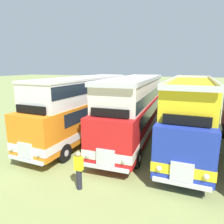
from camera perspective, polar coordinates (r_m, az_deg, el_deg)
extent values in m
plane|color=#8C9956|center=(14.45, 19.86, -9.51)|extent=(200.00, 200.00, 0.00)
cube|color=orange|center=(15.34, -8.01, -0.94)|extent=(3.10, 11.20, 2.30)
cube|color=white|center=(15.49, -7.94, -3.10)|extent=(3.14, 11.24, 0.44)
cube|color=#19232D|center=(15.55, -7.31, 1.53)|extent=(3.00, 8.80, 0.76)
cube|color=#19232D|center=(11.05, -23.13, -3.64)|extent=(2.20, 0.22, 0.90)
cube|color=silver|center=(11.37, -22.99, -9.84)|extent=(0.91, 0.17, 0.80)
cube|color=silver|center=(11.55, -22.89, -12.19)|extent=(2.30, 0.27, 0.16)
sphere|color=#EAEACC|center=(10.76, -19.66, -10.84)|extent=(0.22, 0.22, 0.22)
sphere|color=#EAEACC|center=(12.01, -26.03, -8.95)|extent=(0.22, 0.22, 0.22)
cube|color=white|center=(15.23, -7.73, 6.23)|extent=(2.95, 10.29, 1.50)
cube|color=white|center=(15.16, -7.82, 9.32)|extent=(3.02, 10.40, 0.14)
cube|color=#19232D|center=(15.20, -7.76, 7.36)|extent=(2.99, 10.20, 0.68)
cube|color=black|center=(11.21, -21.65, 0.65)|extent=(1.90, 0.22, 0.40)
cylinder|color=black|center=(11.99, -13.07, -10.97)|extent=(0.34, 1.05, 1.04)
cylinder|color=silver|center=(11.91, -12.48, -11.12)|extent=(0.04, 0.36, 0.36)
cylinder|color=black|center=(13.42, -21.09, -8.93)|extent=(0.34, 1.05, 1.04)
cylinder|color=silver|center=(13.52, -21.55, -8.81)|extent=(0.04, 0.36, 0.36)
cylinder|color=black|center=(18.36, 1.30, -2.38)|extent=(0.34, 1.05, 1.04)
cylinder|color=silver|center=(18.30, 1.74, -2.43)|extent=(0.04, 0.36, 0.36)
cylinder|color=black|center=(19.32, -5.02, -1.67)|extent=(0.34, 1.05, 1.04)
cylinder|color=silver|center=(19.39, -5.41, -1.63)|extent=(0.04, 0.36, 0.36)
cube|color=red|center=(14.69, 6.02, -1.48)|extent=(2.78, 11.26, 2.30)
cube|color=silver|center=(14.84, 5.97, -3.73)|extent=(2.82, 11.30, 0.44)
cube|color=#19232D|center=(14.94, 6.42, 1.10)|extent=(2.75, 8.86, 0.76)
cube|color=#19232D|center=(9.40, -1.66, -5.36)|extent=(2.20, 0.15, 0.90)
cube|color=silver|center=(9.76, -1.85, -12.55)|extent=(0.90, 0.14, 0.80)
cube|color=silver|center=(9.95, -1.89, -15.23)|extent=(2.30, 0.20, 0.16)
sphere|color=#EAEACC|center=(9.49, 3.35, -13.31)|extent=(0.22, 0.22, 0.22)
sphere|color=#EAEACC|center=(10.08, -6.76, -11.79)|extent=(0.22, 0.22, 0.22)
cube|color=silver|center=(14.59, 6.42, 6.00)|extent=(2.65, 10.35, 1.50)
cube|color=silver|center=(9.39, -0.79, 7.43)|extent=(2.40, 0.16, 0.24)
cube|color=silver|center=(19.08, 9.62, 9.83)|extent=(2.40, 0.16, 0.24)
cube|color=silver|center=(14.31, 11.24, 8.93)|extent=(0.35, 10.30, 0.24)
cube|color=silver|center=(14.83, 1.91, 9.28)|extent=(0.35, 10.30, 0.24)
cube|color=#19232D|center=(14.63, 6.39, 4.83)|extent=(2.69, 10.25, 0.64)
cube|color=black|center=(9.64, -0.66, -0.27)|extent=(1.90, 0.17, 0.40)
cylinder|color=black|center=(11.15, 6.96, -12.59)|extent=(0.31, 1.05, 1.04)
cylinder|color=silver|center=(11.12, 7.74, -12.68)|extent=(0.03, 0.36, 0.36)
cylinder|color=black|center=(11.79, -4.24, -11.09)|extent=(0.31, 1.05, 1.04)
cylinder|color=silver|center=(11.84, -4.92, -10.99)|extent=(0.03, 0.36, 0.36)
cylinder|color=black|center=(18.42, 12.13, -2.61)|extent=(0.31, 1.05, 1.04)
cylinder|color=silver|center=(18.41, 12.60, -2.64)|extent=(0.03, 0.36, 0.36)
cylinder|color=black|center=(18.82, 5.17, -2.06)|extent=(0.31, 1.05, 1.04)
cylinder|color=silver|center=(18.85, 4.73, -2.02)|extent=(0.03, 0.36, 0.36)
cube|color=#1E339E|center=(13.94, 20.37, -2.97)|extent=(2.77, 10.95, 2.30)
cube|color=yellow|center=(14.11, 20.19, -5.32)|extent=(2.81, 11.00, 0.44)
cube|color=#19232D|center=(14.19, 20.61, -0.23)|extent=(2.74, 8.56, 0.76)
cube|color=#19232D|center=(8.60, 19.43, -7.81)|extent=(2.20, 0.15, 0.90)
cube|color=silver|center=(9.00, 18.80, -15.55)|extent=(0.90, 0.14, 0.80)
cube|color=silver|center=(9.21, 18.56, -18.39)|extent=(2.30, 0.20, 0.16)
sphere|color=#EAEACC|center=(9.01, 24.74, -16.01)|extent=(0.22, 0.22, 0.22)
sphere|color=#EAEACC|center=(9.05, 12.92, -14.98)|extent=(0.22, 0.22, 0.22)
cube|color=yellow|center=(13.84, 21.00, 4.90)|extent=(2.65, 10.05, 1.50)
cube|color=silver|center=(8.58, 20.57, 6.16)|extent=(2.40, 0.16, 0.24)
cube|color=silver|center=(18.26, 21.55, 9.03)|extent=(2.40, 0.16, 0.24)
cube|color=silver|center=(13.80, 26.28, 7.77)|extent=(0.35, 9.99, 0.24)
cube|color=silver|center=(13.83, 16.25, 8.56)|extent=(0.35, 9.99, 0.24)
cube|color=#19232D|center=(13.87, 20.91, 3.67)|extent=(2.69, 9.95, 0.64)
cube|color=black|center=(8.85, 19.94, -2.19)|extent=(1.90, 0.17, 0.40)
cylinder|color=black|center=(10.77, 25.45, -14.74)|extent=(0.31, 1.05, 1.04)
cylinder|color=silver|center=(10.78, 26.27, -14.78)|extent=(0.03, 0.36, 0.36)
cylinder|color=black|center=(10.81, 12.88, -13.66)|extent=(0.31, 1.05, 1.04)
cylinder|color=silver|center=(10.83, 12.08, -13.57)|extent=(0.03, 0.36, 0.36)
cylinder|color=black|center=(17.80, 24.20, -3.99)|extent=(0.31, 1.05, 1.04)
cylinder|color=silver|center=(17.80, 24.68, -4.02)|extent=(0.03, 0.36, 0.36)
cylinder|color=black|center=(17.82, 16.80, -3.38)|extent=(0.31, 1.05, 1.04)
cylinder|color=silver|center=(17.83, 16.32, -3.34)|extent=(0.03, 0.36, 0.36)
cylinder|color=black|center=(17.65, 28.74, -4.57)|extent=(0.32, 1.05, 1.04)
cylinder|color=silver|center=(17.63, 28.26, -4.53)|extent=(0.03, 0.36, 0.36)
cylinder|color=#23232D|center=(9.48, -9.08, -17.96)|extent=(0.24, 0.24, 0.90)
cube|color=yellow|center=(9.12, -9.25, -13.89)|extent=(0.36, 0.22, 0.60)
sphere|color=tan|center=(8.95, -9.34, -11.47)|extent=(0.22, 0.22, 0.22)
cylinder|color=#8C704C|center=(27.16, -1.83, 2.50)|extent=(0.08, 0.08, 1.05)
cylinder|color=#8C704C|center=(25.90, 6.65, 1.94)|extent=(0.08, 0.08, 1.05)
cylinder|color=#8C704C|center=(25.25, 15.76, 1.28)|extent=(0.08, 0.08, 1.05)
cylinder|color=#8C704C|center=(25.27, 25.09, 0.57)|extent=(0.08, 0.08, 1.05)
cylinder|color=beige|center=(25.11, 20.50, 1.83)|extent=(20.61, 0.03, 0.03)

